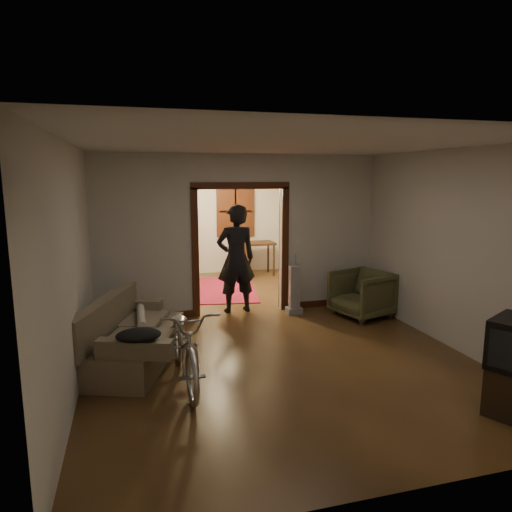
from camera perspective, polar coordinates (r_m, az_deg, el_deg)
name	(u,v)px	position (r m, az deg, el deg)	size (l,w,h in m)	color
floor	(251,324)	(7.63, -0.60, -8.53)	(5.00, 8.50, 0.01)	#3E2713
ceiling	(251,151)	(7.25, -0.64, 12.96)	(5.00, 8.50, 0.01)	white
wall_back	(208,218)	(11.45, -6.06, 4.78)	(5.00, 0.02, 2.80)	beige
wall_left	(86,247)	(7.11, -20.51, 1.07)	(0.02, 8.50, 2.80)	beige
wall_right	(389,235)	(8.30, 16.33, 2.49)	(0.02, 8.50, 2.80)	beige
partition_wall	(240,235)	(8.03, -1.98, 2.65)	(5.00, 0.14, 2.80)	beige
door_casing	(240,252)	(8.08, -1.97, 0.54)	(1.74, 0.20, 2.32)	#3E1C0E
far_window	(235,211)	(11.53, -2.59, 5.60)	(0.98, 0.06, 1.28)	black
chandelier	(221,180)	(9.68, -4.45, 9.50)	(0.24, 0.24, 0.24)	#FFE0A5
light_switch	(298,242)	(8.29, 5.23, 1.79)	(0.08, 0.01, 0.12)	silver
sofa	(134,330)	(6.23, -15.00, -8.90)	(0.86, 1.92, 0.88)	brown
rolled_paper	(141,316)	(6.49, -14.18, -7.28)	(0.11, 0.11, 0.88)	beige
jacket	(138,335)	(5.29, -14.48, -9.55)	(0.50, 0.37, 0.14)	black
bicycle	(185,342)	(5.54, -8.87, -10.59)	(0.64, 1.85, 0.97)	silver
armchair	(362,294)	(8.15, 13.09, -4.65)	(0.86, 0.88, 0.80)	#4C4B2A
vacuum	(294,290)	(8.14, 4.81, -4.21)	(0.27, 0.21, 0.87)	gray
person	(236,259)	(8.12, -2.52, -0.37)	(0.71, 0.46, 1.93)	black
oriental_rug	(215,290)	(9.88, -5.20, -4.22)	(1.74, 2.28, 0.02)	maroon
locker	(158,241)	(11.09, -12.18, 1.81)	(0.89, 0.50, 1.79)	#223923
globe	(156,197)	(11.00, -12.38, 7.21)	(0.27, 0.27, 0.27)	#1E5972
desk	(252,259)	(11.24, -0.51, -0.39)	(1.09, 0.61, 0.81)	#331E11
desk_chair	(240,261)	(10.87, -1.96, -0.58)	(0.39, 0.39, 0.87)	#331E11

